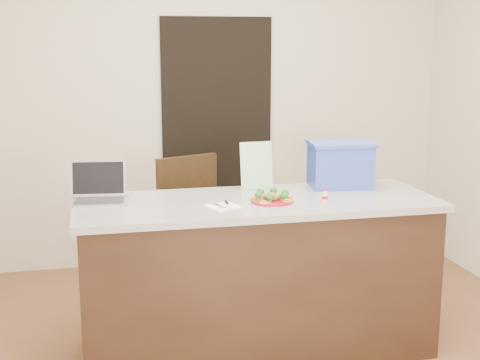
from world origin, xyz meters
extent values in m
plane|color=beige|center=(0.00, 2.00, 1.35)|extent=(4.00, 0.00, 4.00)
cube|color=black|center=(0.10, 1.98, 1.00)|extent=(0.90, 0.02, 2.00)
cube|color=black|center=(0.00, 0.25, 0.44)|extent=(2.00, 0.70, 0.88)
cube|color=beige|center=(0.00, 0.25, 0.90)|extent=(2.06, 0.76, 0.04)
cylinder|color=maroon|center=(0.07, 0.17, 0.93)|extent=(0.24, 0.24, 0.01)
torus|color=maroon|center=(0.07, 0.17, 0.93)|extent=(0.24, 0.24, 0.01)
sphere|color=olive|center=(0.07, 0.17, 0.95)|extent=(0.04, 0.04, 0.04)
sphere|color=olive|center=(0.09, 0.20, 0.95)|extent=(0.04, 0.04, 0.04)
sphere|color=olive|center=(0.06, 0.21, 0.95)|extent=(0.04, 0.04, 0.04)
sphere|color=olive|center=(0.05, 0.20, 0.95)|extent=(0.04, 0.04, 0.04)
sphere|color=olive|center=(0.04, 0.18, 0.95)|extent=(0.04, 0.04, 0.04)
sphere|color=olive|center=(0.04, 0.16, 0.95)|extent=(0.04, 0.04, 0.04)
sphere|color=olive|center=(0.06, 0.14, 0.95)|extent=(0.04, 0.04, 0.04)
sphere|color=olive|center=(0.08, 0.15, 0.95)|extent=(0.04, 0.04, 0.04)
sphere|color=olive|center=(0.10, 0.16, 0.95)|extent=(0.04, 0.04, 0.04)
ellipsoid|color=#144D17|center=(0.15, 0.19, 0.97)|extent=(0.04, 0.04, 0.04)
ellipsoid|color=#144D17|center=(0.10, 0.25, 0.97)|extent=(0.04, 0.04, 0.04)
ellipsoid|color=#144D17|center=(0.02, 0.24, 0.97)|extent=(0.04, 0.04, 0.04)
ellipsoid|color=#144D17|center=(-0.01, 0.16, 0.97)|extent=(0.04, 0.04, 0.04)
ellipsoid|color=#144D17|center=(0.04, 0.10, 0.97)|extent=(0.04, 0.04, 0.04)
ellipsoid|color=#144D17|center=(0.12, 0.11, 0.97)|extent=(0.04, 0.04, 0.04)
torus|color=yellow|center=(0.13, 0.25, 0.94)|extent=(0.06, 0.06, 0.01)
torus|color=yellow|center=(0.00, 0.23, 0.94)|extent=(0.06, 0.06, 0.01)
torus|color=yellow|center=(0.01, 0.10, 0.94)|extent=(0.06, 0.06, 0.01)
torus|color=yellow|center=(0.14, 0.11, 0.94)|extent=(0.06, 0.06, 0.01)
cube|color=white|center=(-0.22, 0.13, 0.92)|extent=(0.21, 0.21, 0.01)
cube|color=silver|center=(-0.24, 0.11, 0.93)|extent=(0.05, 0.10, 0.00)
cube|color=silver|center=(-0.24, 0.16, 0.93)|extent=(0.04, 0.05, 0.00)
cube|color=white|center=(-0.19, 0.08, 0.93)|extent=(0.02, 0.09, 0.01)
cube|color=silver|center=(-0.19, 0.17, 0.93)|extent=(0.02, 0.11, 0.00)
cylinder|color=beige|center=(0.37, 0.13, 0.94)|extent=(0.03, 0.03, 0.05)
cylinder|color=beige|center=(0.37, 0.13, 0.98)|extent=(0.02, 0.02, 0.01)
cylinder|color=#A81217|center=(0.37, 0.13, 0.99)|extent=(0.02, 0.02, 0.01)
cylinder|color=#A81217|center=(0.37, 0.13, 0.94)|extent=(0.03, 0.03, 0.02)
cube|color=#B0B1B5|center=(-0.88, 0.37, 0.93)|extent=(0.34, 0.26, 0.01)
cube|color=#B0B1B5|center=(-0.88, 0.49, 1.04)|extent=(0.32, 0.09, 0.21)
cube|color=black|center=(-0.88, 0.48, 1.04)|extent=(0.29, 0.08, 0.18)
cube|color=#28272A|center=(-0.88, 0.37, 0.93)|extent=(0.29, 0.19, 0.00)
cube|color=white|center=(0.07, 0.53, 1.06)|extent=(0.21, 0.06, 0.29)
cube|color=#3345B9|center=(0.59, 0.48, 1.05)|extent=(0.39, 0.30, 0.26)
cube|color=#3345B9|center=(0.59, 0.48, 1.19)|extent=(0.41, 0.32, 0.02)
cube|color=black|center=(-0.28, 0.92, 0.49)|extent=(0.60, 0.60, 0.04)
cube|color=black|center=(-0.28, 1.12, 0.77)|extent=(0.44, 0.21, 0.52)
cylinder|color=black|center=(-0.47, 0.72, 0.25)|extent=(0.04, 0.04, 0.49)
cylinder|color=black|center=(-0.08, 0.72, 0.25)|extent=(0.04, 0.04, 0.49)
cylinder|color=black|center=(-0.47, 1.11, 0.25)|extent=(0.04, 0.04, 0.49)
cylinder|color=black|center=(-0.08, 1.11, 0.25)|extent=(0.04, 0.04, 0.49)
camera|label=1|loc=(-0.91, -3.35, 1.80)|focal=50.00mm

